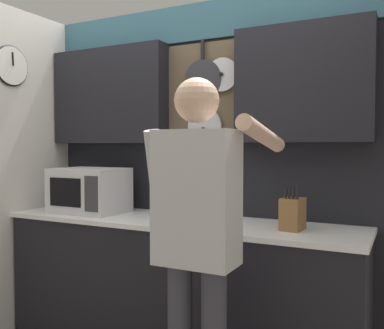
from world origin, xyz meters
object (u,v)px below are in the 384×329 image
Objects in this scene: knife_block at (293,214)px; person at (198,225)px; microwave at (90,190)px; utensil_crock at (180,207)px.

person is (-0.30, -0.59, 0.01)m from knife_block.
microwave is 0.74m from utensil_crock.
microwave is 1.87× the size of knife_block.
knife_block is at bearing 62.82° from person.
person is at bearing -27.13° from microwave.
person reaches higher than microwave.
knife_block is at bearing 0.02° from utensil_crock.
utensil_crock reaches higher than microwave.
microwave is at bearing -179.95° from utensil_crock.
knife_block is (1.46, 0.00, -0.07)m from microwave.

